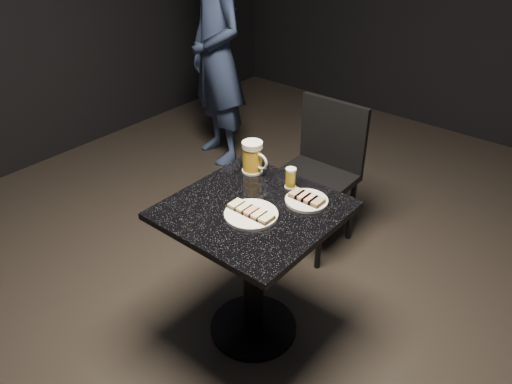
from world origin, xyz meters
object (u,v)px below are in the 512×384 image
(plate_large, at_px, (251,214))
(chair, at_px, (320,167))
(patron, at_px, (217,57))
(beer_mug, at_px, (253,157))
(beer_tumbler, at_px, (291,178))
(table, at_px, (253,251))
(plate_small, at_px, (306,201))

(plate_large, distance_m, chair, 0.99)
(patron, distance_m, beer_mug, 1.62)
(plate_large, xyz_separation_m, beer_tumbler, (-0.01, 0.30, 0.04))
(patron, distance_m, table, 1.96)
(beer_mug, bearing_deg, plate_small, -9.20)
(plate_small, xyz_separation_m, beer_mug, (-0.36, 0.06, 0.07))
(plate_large, height_order, table, plate_large)
(plate_large, xyz_separation_m, patron, (-1.48, 1.35, 0.07))
(patron, height_order, beer_mug, patron)
(plate_large, height_order, patron, patron)
(chair, bearing_deg, plate_small, -62.10)
(beer_mug, relative_size, chair, 0.18)
(table, xyz_separation_m, chair, (-0.21, 0.87, -0.01))
(beer_mug, relative_size, beer_tumbler, 1.61)
(plate_small, bearing_deg, chair, 117.90)
(beer_mug, bearing_deg, table, -49.83)
(table, height_order, chair, chair)
(plate_large, relative_size, chair, 0.26)
(patron, xyz_separation_m, beer_mug, (1.24, -1.05, -0.00))
(plate_large, height_order, chair, chair)
(beer_mug, xyz_separation_m, chair, (-0.00, 0.63, -0.33))
(patron, bearing_deg, table, -22.82)
(patron, bearing_deg, beer_mug, -21.29)
(beer_tumbler, height_order, chair, chair)
(plate_large, bearing_deg, plate_small, 63.34)
(plate_small, distance_m, table, 0.35)
(patron, relative_size, beer_mug, 10.51)
(patron, distance_m, chair, 1.35)
(plate_large, distance_m, beer_mug, 0.39)
(table, height_order, beer_tumbler, beer_tumbler)
(plate_small, distance_m, beer_mug, 0.37)
(plate_large, height_order, beer_mug, beer_mug)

